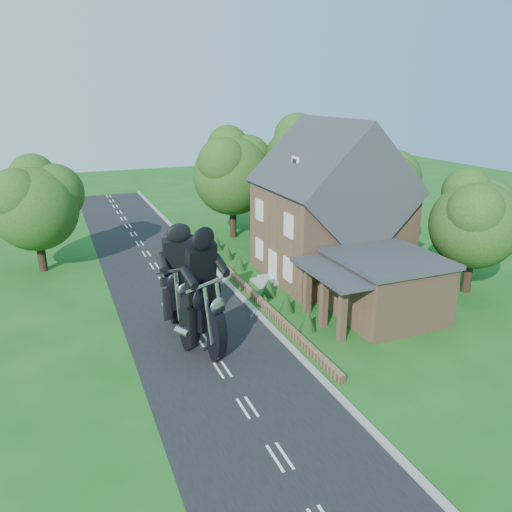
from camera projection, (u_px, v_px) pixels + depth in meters
name	position (u px, v px, depth m)	size (l,w,h in m)	color
ground	(203.00, 340.00, 24.65)	(120.00, 120.00, 0.00)	#154D15
road	(203.00, 340.00, 24.65)	(7.00, 80.00, 0.02)	black
kerb	(270.00, 327.00, 25.95)	(0.30, 80.00, 0.12)	gray
garden_wall	(247.00, 289.00, 30.53)	(0.30, 22.00, 0.40)	#855F44
house	(330.00, 211.00, 32.36)	(9.54, 8.64, 10.24)	#855F44
annex	(382.00, 285.00, 26.96)	(7.05, 5.94, 3.44)	#855F44
tree_annex_side	(479.00, 216.00, 29.47)	(5.64, 5.20, 7.48)	black
tree_house_right	(385.00, 185.00, 36.62)	(6.51, 6.00, 8.40)	black
tree_behind_house	(308.00, 160.00, 42.02)	(7.81, 7.20, 10.08)	black
tree_behind_left	(237.00, 169.00, 40.86)	(6.94, 6.40, 9.16)	black
tree_far_road	(40.00, 201.00, 33.06)	(6.08, 5.60, 7.84)	black
shrub_a	(308.00, 321.00, 25.51)	(0.90, 0.90, 1.10)	black
shrub_b	(287.00, 303.00, 27.71)	(0.90, 0.90, 1.10)	black
shrub_c	(269.00, 287.00, 29.91)	(0.90, 0.90, 1.10)	black
shrub_d	(239.00, 262.00, 34.30)	(0.90, 0.90, 1.10)	black
shrub_e	(227.00, 252.00, 36.50)	(0.90, 0.90, 1.10)	black
shrub_f	(217.00, 243.00, 38.70)	(0.90, 0.90, 1.10)	black
motorcycle_lead	(203.00, 337.00, 23.03)	(0.50, 1.99, 1.86)	black
motorcycle_follow	(182.00, 314.00, 25.56)	(0.46, 1.83, 1.71)	black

